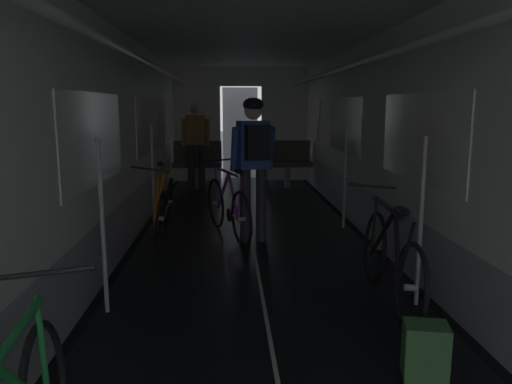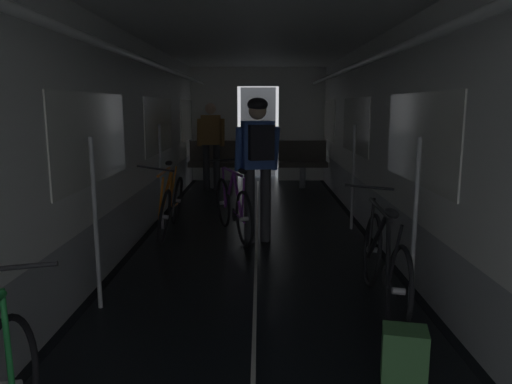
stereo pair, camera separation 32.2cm
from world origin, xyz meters
The scene contains 9 objects.
train_car_shell centered at (0.00, 3.60, 1.70)m, with size 3.14×12.34×2.57m.
bench_seat_far_left centered at (-0.90, 8.07, 0.57)m, with size 0.98×0.51×0.95m.
bench_seat_far_right centered at (0.90, 8.07, 0.57)m, with size 0.98×0.51×0.95m.
bicycle_orange centered at (-1.11, 4.49, 0.38)m, with size 0.44×1.69×0.96m.
bicycle_black centered at (1.05, 2.14, 0.38)m, with size 0.44×1.69×0.95m.
person_cyclist_aisle centered at (0.02, 4.06, 1.07)m, with size 0.56×0.46×1.73m.
bicycle_purple_in_aisle centered at (-0.30, 4.33, 0.38)m, with size 0.65×1.62×0.94m.
person_standing_near_bench centered at (-0.90, 7.70, 0.98)m, with size 0.53×0.23×1.69m.
backpack_on_floor centered at (0.90, 1.02, 0.17)m, with size 0.26×0.20×0.34m, color #3D703D.
Camera 1 is at (-0.28, -1.64, 1.64)m, focal length 34.07 mm.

